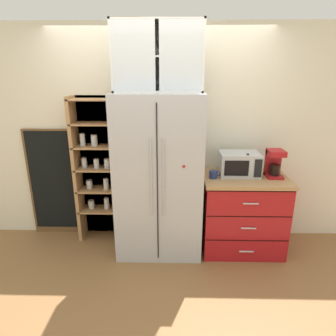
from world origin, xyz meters
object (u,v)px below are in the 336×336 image
Objects in this scene: coffee_maker at (274,163)px; bottle_green at (246,168)px; mug_navy at (213,174)px; mug_cream at (244,171)px; chalkboard_menu at (53,183)px; microwave at (239,164)px; bottle_cobalt at (247,167)px; refrigerator at (159,176)px.

bottle_green is at bearing -173.23° from coffee_maker.
mug_navy is 1.05× the size of mug_cream.
bottle_green is (-0.00, -0.10, 0.06)m from mug_cream.
mug_navy is 2.01m from chalkboard_menu.
microwave is 0.38m from coffee_maker.
microwave is 0.33m from mug_navy.
chalkboard_menu is (-2.33, 0.33, -0.32)m from bottle_green.
microwave is 1.80× the size of bottle_green.
mug_navy is 0.37m from bottle_green.
coffee_maker is 2.68m from chalkboard_menu.
coffee_maker is 1.14× the size of bottle_cobalt.
coffee_maker is 1.27× the size of bottle_green.
mug_cream is 0.48× the size of bottle_green.
mug_navy is (0.60, -0.05, 0.04)m from refrigerator.
microwave is at bearing 21.53° from mug_navy.
mug_cream is 0.09× the size of chalkboard_menu.
mug_navy is (-0.68, -0.08, -0.11)m from coffee_maker.
chalkboard_menu is at bearing 173.74° from coffee_maker.
refrigerator is 0.97m from mug_cream.
chalkboard_menu reaches higher than bottle_green.
bottle_cobalt is (-0.31, -0.05, -0.04)m from coffee_maker.
chalkboard_menu is (-2.64, 0.29, -0.37)m from coffee_maker.
bottle_green is (-0.31, -0.04, -0.05)m from coffee_maker.
mug_cream is at bearing 14.52° from microwave.
coffee_maker is at bearing 6.77° from bottle_green.
mug_navy is 0.38m from bottle_cobalt.
coffee_maker reaches higher than bottle_cobalt.
coffee_maker reaches higher than mug_navy.
coffee_maker is at bearing 6.43° from mug_navy.
mug_navy is at bearing -173.86° from bottle_green.
microwave is 1.61× the size of bottle_cobalt.
refrigerator is at bearing -175.82° from microwave.
mug_cream is (0.37, 0.14, -0.00)m from mug_navy.
mug_cream is 0.43× the size of bottle_cobalt.
mug_cream is at bearing 88.95° from bottle_cobalt.
bottle_cobalt is at bearing -8.17° from chalkboard_menu.
bottle_green is at bearing -91.14° from mug_cream.
coffee_maker is at bearing 1.07° from refrigerator.
refrigerator is 4.14× the size of microwave.
mug_navy is at bearing -5.00° from refrigerator.
refrigerator reaches higher than mug_cream.
microwave is 1.42× the size of coffee_maker.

